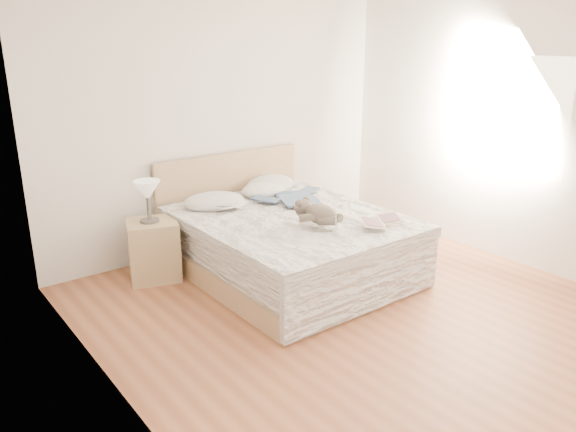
{
  "coord_description": "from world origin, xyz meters",
  "views": [
    {
      "loc": [
        -3.01,
        -2.78,
        2.2
      ],
      "look_at": [
        -0.08,
        1.05,
        0.62
      ],
      "focal_mm": 35.0,
      "sensor_mm": 36.0,
      "label": 1
    }
  ],
  "objects_px": {
    "bed": "(286,242)",
    "nightstand": "(154,250)",
    "table_lamp": "(147,193)",
    "childrens_book": "(381,221)",
    "teddy_bear": "(321,222)",
    "photo_book": "(227,205)"
  },
  "relations": [
    {
      "from": "bed",
      "to": "nightstand",
      "type": "height_order",
      "value": "bed"
    },
    {
      "from": "table_lamp",
      "to": "childrens_book",
      "type": "relative_size",
      "value": 0.94
    },
    {
      "from": "nightstand",
      "to": "teddy_bear",
      "type": "bearing_deg",
      "value": -47.41
    },
    {
      "from": "photo_book",
      "to": "childrens_book",
      "type": "height_order",
      "value": "same"
    },
    {
      "from": "photo_book",
      "to": "teddy_bear",
      "type": "distance_m",
      "value": 1.02
    },
    {
      "from": "nightstand",
      "to": "table_lamp",
      "type": "bearing_deg",
      "value": 161.13
    },
    {
      "from": "bed",
      "to": "table_lamp",
      "type": "relative_size",
      "value": 5.58
    },
    {
      "from": "childrens_book",
      "to": "teddy_bear",
      "type": "bearing_deg",
      "value": -176.63
    },
    {
      "from": "nightstand",
      "to": "teddy_bear",
      "type": "distance_m",
      "value": 1.59
    },
    {
      "from": "bed",
      "to": "table_lamp",
      "type": "bearing_deg",
      "value": 149.32
    },
    {
      "from": "childrens_book",
      "to": "photo_book",
      "type": "bearing_deg",
      "value": 157.59
    },
    {
      "from": "teddy_bear",
      "to": "photo_book",
      "type": "bearing_deg",
      "value": 88.18
    },
    {
      "from": "bed",
      "to": "table_lamp",
      "type": "xyz_separation_m",
      "value": [
        -1.07,
        0.64,
        0.53
      ]
    },
    {
      "from": "table_lamp",
      "to": "photo_book",
      "type": "xyz_separation_m",
      "value": [
        0.71,
        -0.19,
        -0.21
      ]
    },
    {
      "from": "table_lamp",
      "to": "teddy_bear",
      "type": "bearing_deg",
      "value": -47.14
    },
    {
      "from": "bed",
      "to": "nightstand",
      "type": "xyz_separation_m",
      "value": [
        -1.06,
        0.63,
        -0.03
      ]
    },
    {
      "from": "nightstand",
      "to": "childrens_book",
      "type": "height_order",
      "value": "childrens_book"
    },
    {
      "from": "bed",
      "to": "nightstand",
      "type": "bearing_deg",
      "value": 149.17
    },
    {
      "from": "nightstand",
      "to": "photo_book",
      "type": "distance_m",
      "value": 0.8
    },
    {
      "from": "teddy_bear",
      "to": "childrens_book",
      "type": "bearing_deg",
      "value": -52.9
    },
    {
      "from": "bed",
      "to": "teddy_bear",
      "type": "xyz_separation_m",
      "value": [
        -0.01,
        -0.51,
        0.34
      ]
    },
    {
      "from": "nightstand",
      "to": "table_lamp",
      "type": "distance_m",
      "value": 0.56
    }
  ]
}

